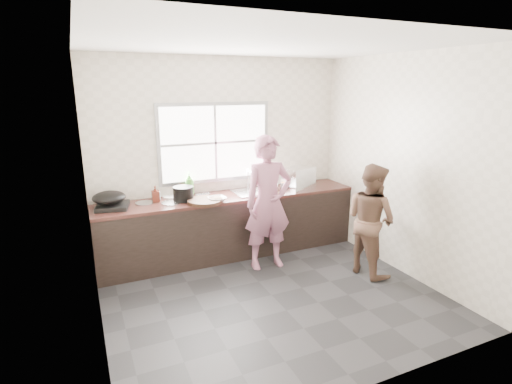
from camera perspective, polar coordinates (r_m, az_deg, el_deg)
name	(u,v)px	position (r m, az deg, el deg)	size (l,w,h in m)	color
floor	(271,295)	(4.71, 2.23, -14.55)	(3.60, 3.20, 0.01)	#28282A
ceiling	(274,44)	(4.12, 2.63, 20.41)	(3.60, 3.20, 0.01)	silver
wall_back	(222,156)	(5.66, -4.94, 5.10)	(3.60, 0.01, 2.70)	beige
wall_left	(88,199)	(3.78, -22.83, -0.99)	(0.01, 3.20, 2.70)	beige
wall_right	(403,166)	(5.26, 20.30, 3.47)	(0.01, 3.20, 2.70)	beige
wall_front	(376,228)	(2.93, 16.74, -4.91)	(3.60, 0.01, 2.70)	silver
cabinet	(231,226)	(5.61, -3.64, -4.89)	(3.60, 0.62, 0.82)	black
countertop	(230,197)	(5.48, -3.71, -0.66)	(3.60, 0.64, 0.04)	#3B1D18
sink	(253,192)	(5.60, -0.37, -0.02)	(0.55, 0.45, 0.02)	silver
faucet	(248,179)	(5.75, -1.19, 1.85)	(0.02, 0.02, 0.30)	silver
window_frame	(215,143)	(5.58, -5.90, 7.02)	(1.60, 0.05, 1.10)	#9EA0A5
window_glazing	(215,143)	(5.56, -5.82, 6.99)	(1.50, 0.01, 1.00)	white
woman	(268,207)	(5.11, 1.76, -2.19)	(0.59, 0.39, 1.62)	#A96580
person_side	(370,219)	(5.16, 16.03, -3.79)	(0.69, 0.53, 1.41)	brown
cutting_board	(205,201)	(5.15, -7.34, -1.31)	(0.44, 0.44, 0.04)	#321E13
cleaver	(203,194)	(5.40, -7.63, -0.31)	(0.19, 0.09, 0.01)	#A4A6AB
bowl_mince	(217,199)	(5.20, -5.58, -1.02)	(0.23, 0.23, 0.06)	white
bowl_crabs	(269,187)	(5.74, 1.81, 0.65)	(0.22, 0.22, 0.07)	white
bowl_held	(255,195)	(5.38, -0.16, -0.39)	(0.18, 0.18, 0.06)	white
black_pot	(183,194)	(5.27, -10.35, -0.24)	(0.26, 0.26, 0.19)	black
plate_food	(171,197)	(5.48, -12.01, -0.64)	(0.23, 0.23, 0.02)	white
bottle_green	(189,184)	(5.50, -9.50, 1.19)	(0.13, 0.13, 0.33)	#3D862C
bottle_brown_tall	(155,194)	(5.30, -14.17, -0.34)	(0.09, 0.09, 0.19)	#511E14
bottle_brown_short	(184,190)	(5.50, -10.27, 0.22)	(0.12, 0.12, 0.15)	#4F2913
glass_jar	(157,196)	(5.39, -13.90, -0.52)	(0.08, 0.08, 0.11)	silver
burner	(113,206)	(5.18, -19.80, -1.91)	(0.37, 0.37, 0.06)	black
wok	(109,198)	(5.18, -20.26, -0.75)	(0.39, 0.39, 0.15)	black
dish_rack	(298,178)	(5.79, 6.07, 1.96)	(0.42, 0.30, 0.32)	silver
pot_lid_left	(145,203)	(5.28, -15.61, -1.51)	(0.23, 0.23, 0.01)	#ABADB2
pot_lid_right	(172,203)	(5.21, -11.94, -1.51)	(0.26, 0.26, 0.01)	silver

